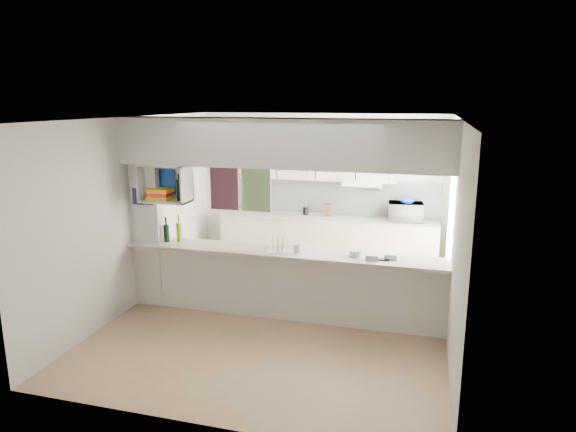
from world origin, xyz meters
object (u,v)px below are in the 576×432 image
(microwave, at_px, (406,212))
(bowl, at_px, (407,201))
(wine_bottles, at_px, (173,232))
(dish_rack, at_px, (281,244))

(microwave, xyz_separation_m, bowl, (0.02, -0.03, 0.18))
(microwave, bearing_deg, bowl, 117.77)
(microwave, relative_size, wine_bottles, 1.48)
(bowl, distance_m, wine_bottles, 3.67)
(bowl, bearing_deg, wine_bottles, -145.58)
(bowl, bearing_deg, microwave, 123.50)
(microwave, xyz_separation_m, wine_bottles, (-3.00, -2.10, -0.01))
(dish_rack, height_order, wine_bottles, wine_bottles)
(microwave, height_order, wine_bottles, wine_bottles)
(dish_rack, bearing_deg, microwave, 37.24)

